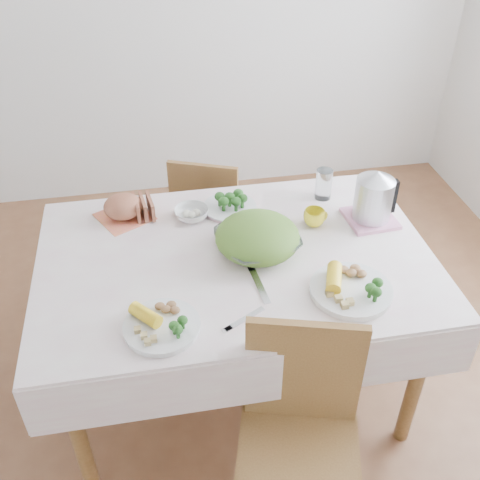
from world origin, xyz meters
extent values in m
plane|color=brown|center=(0.00, 0.00, 0.00)|extent=(3.60, 3.60, 0.00)
cube|color=brown|center=(0.00, 0.00, 0.38)|extent=(1.40, 0.90, 0.75)
cube|color=white|center=(0.00, 0.00, 0.76)|extent=(1.50, 1.00, 0.01)
cube|color=brown|center=(0.08, -0.68, 0.47)|extent=(0.49, 0.49, 0.88)
cube|color=brown|center=(0.02, 0.81, 0.47)|extent=(0.47, 0.47, 0.80)
imported|color=white|center=(0.09, 0.02, 0.80)|extent=(0.38, 0.38, 0.07)
cylinder|color=white|center=(-0.30, -0.34, 0.77)|extent=(0.33, 0.33, 0.02)
cylinder|color=white|center=(0.36, -0.28, 0.77)|extent=(0.41, 0.41, 0.02)
cylinder|color=beige|center=(0.03, 0.32, 0.77)|extent=(0.29, 0.29, 0.02)
cube|color=#E2734E|center=(-0.41, 0.34, 0.76)|extent=(0.27, 0.27, 0.00)
ellipsoid|color=#95543A|center=(-0.41, 0.34, 0.82)|extent=(0.18, 0.17, 0.10)
imported|color=white|center=(-0.14, 0.28, 0.78)|extent=(0.18, 0.18, 0.04)
imported|color=yellow|center=(0.35, 0.15, 0.80)|extent=(0.12, 0.12, 0.07)
cylinder|color=white|center=(0.45, 0.34, 0.83)|extent=(0.09, 0.09, 0.14)
cube|color=pink|center=(0.59, 0.14, 0.77)|extent=(0.21, 0.21, 0.02)
cylinder|color=#B2B5BA|center=(0.59, 0.14, 0.88)|extent=(0.17, 0.17, 0.22)
cube|color=silver|center=(0.05, -0.18, 0.76)|extent=(0.04, 0.21, 0.00)
cube|color=silver|center=(-0.03, -0.34, 0.76)|extent=(0.15, 0.10, 0.00)
camera|label=1|loc=(-0.28, -1.65, 2.10)|focal=42.00mm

